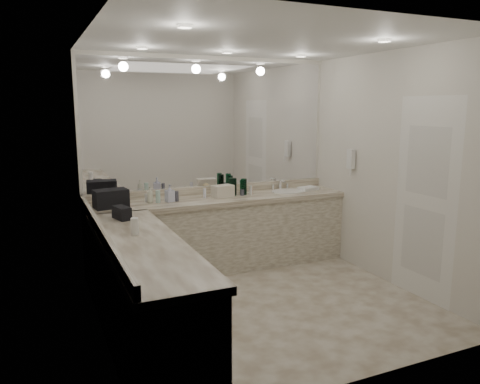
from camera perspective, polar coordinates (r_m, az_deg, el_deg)
name	(u,v)px	position (r m, az deg, el deg)	size (l,w,h in m)	color
floor	(264,304)	(4.94, 2.96, -13.44)	(3.20, 3.20, 0.00)	beige
ceiling	(267,40)	(4.56, 3.29, 18.00)	(3.20, 3.20, 0.00)	white
wall_back	(211,162)	(5.93, -3.54, 3.66)	(3.20, 0.02, 2.60)	silver
wall_left	(96,191)	(4.10, -17.18, 0.16)	(0.02, 3.00, 2.60)	silver
wall_right	(393,170)	(5.49, 18.17, 2.60)	(0.02, 3.00, 2.60)	silver
vanity_back_base	(220,235)	(5.83, -2.39, -5.28)	(3.20, 0.60, 0.84)	beige
vanity_back_top	(221,200)	(5.71, -2.39, -0.96)	(3.20, 0.64, 0.06)	beige
vanity_left_base	(143,297)	(4.11, -11.72, -12.38)	(0.60, 2.40, 0.84)	beige
vanity_left_top	(142,245)	(3.96, -11.82, -6.35)	(0.64, 2.42, 0.06)	beige
backsplash_back	(212,190)	(5.97, -3.43, 0.29)	(3.20, 0.04, 0.10)	beige
backsplash_left	(100,231)	(4.18, -16.65, -4.54)	(0.04, 3.00, 0.10)	beige
mirror_back	(211,124)	(5.88, -3.55, 8.24)	(3.12, 0.01, 1.55)	white
mirror_left	(94,134)	(4.05, -17.37, 6.80)	(0.01, 2.92, 1.55)	white
sink	(288,192)	(6.13, 5.85, 0.01)	(0.44, 0.44, 0.03)	white
faucet	(280,184)	(6.29, 4.91, 0.99)	(0.24, 0.16, 0.14)	silver
wall_phone	(351,159)	(5.98, 13.38, 3.93)	(0.06, 0.10, 0.24)	white
door	(425,200)	(5.16, 21.62, -0.90)	(0.02, 0.82, 2.10)	white
black_toiletry_bag	(111,199)	(5.31, -15.47, -0.77)	(0.36, 0.22, 0.20)	black
black_bag_spill	(122,213)	(4.75, -14.22, -2.45)	(0.11, 0.24, 0.13)	black
cream_cosmetic_case	(223,191)	(5.71, -2.12, 0.09)	(0.25, 0.15, 0.15)	beige
hand_towel	(308,188)	(6.28, 8.32, 0.45)	(0.25, 0.17, 0.04)	white
lotion_left	(135,226)	(4.15, -12.71, -4.05)	(0.07, 0.07, 0.16)	white
soap_bottle_a	(150,195)	(5.47, -10.92, -0.33)	(0.07, 0.07, 0.19)	beige
soap_bottle_b	(170,193)	(5.49, -8.56, -0.14)	(0.09, 0.09, 0.20)	silver
soap_bottle_c	(219,191)	(5.75, -2.55, 0.16)	(0.12, 0.12, 0.15)	#FFE6A0
green_bottle_0	(231,186)	(5.87, -1.05, 0.69)	(0.07, 0.07, 0.21)	#0F5130
green_bottle_1	(233,187)	(5.87, -0.91, 0.68)	(0.06, 0.06, 0.21)	#0F5130
green_bottle_2	(234,187)	(5.81, -0.75, 0.64)	(0.07, 0.07, 0.22)	#0F5130
green_bottle_3	(243,187)	(5.91, 0.33, 0.61)	(0.07, 0.07, 0.18)	#0F5130
green_bottle_4	(244,187)	(5.86, 0.48, 0.64)	(0.07, 0.07, 0.20)	#0F5130
amenity_bottle_0	(251,190)	(5.88, 1.34, 0.23)	(0.04, 0.04, 0.11)	#E57F66
amenity_bottle_1	(205,193)	(5.67, -4.34, -0.13)	(0.04, 0.04, 0.12)	silver
amenity_bottle_2	(158,196)	(5.47, -9.97, -0.54)	(0.05, 0.05, 0.14)	silver
amenity_bottle_3	(251,190)	(5.87, 1.32, 0.22)	(0.04, 0.04, 0.11)	white
amenity_bottle_4	(147,198)	(5.55, -11.28, -0.70)	(0.05, 0.05, 0.09)	white
amenity_bottle_5	(177,196)	(5.52, -7.71, -0.51)	(0.04, 0.04, 0.12)	#3F3F4C
amenity_bottle_6	(125,198)	(5.51, -13.84, -0.73)	(0.05, 0.05, 0.12)	silver
amenity_bottle_7	(242,192)	(5.83, 0.26, -0.04)	(0.05, 0.05, 0.08)	#3F3F4C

